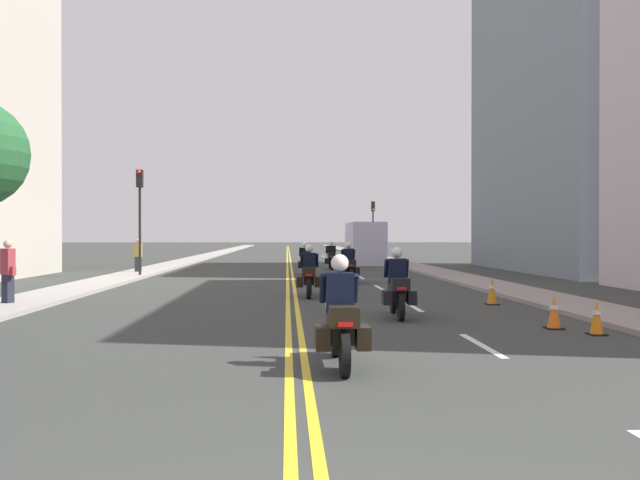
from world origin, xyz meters
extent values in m
plane|color=#353935|center=(0.00, 48.00, 0.00)|extent=(264.00, 264.00, 0.00)
cube|color=#9E9A92|center=(-7.51, 48.00, 0.06)|extent=(2.02, 144.00, 0.12)
cube|color=gray|center=(7.51, 48.00, 0.06)|extent=(2.02, 144.00, 0.12)
cube|color=yellow|center=(-0.12, 48.00, 0.00)|extent=(0.12, 132.00, 0.01)
cube|color=yellow|center=(0.12, 48.00, 0.00)|extent=(0.12, 132.00, 0.01)
cube|color=silver|center=(3.25, 8.00, 0.00)|extent=(0.14, 2.40, 0.01)
cube|color=silver|center=(3.25, 14.00, 0.00)|extent=(0.14, 2.40, 0.01)
cube|color=silver|center=(3.25, 20.00, 0.00)|extent=(0.14, 2.40, 0.01)
cube|color=silver|center=(3.25, 26.00, 0.00)|extent=(0.14, 2.40, 0.01)
cube|color=silver|center=(3.25, 32.00, 0.00)|extent=(0.14, 2.40, 0.01)
cube|color=silver|center=(3.25, 38.00, 0.00)|extent=(0.14, 2.40, 0.01)
cube|color=silver|center=(3.25, 44.00, 0.00)|extent=(0.14, 2.40, 0.01)
cube|color=silver|center=(3.25, 50.00, 0.00)|extent=(0.14, 2.40, 0.01)
cube|color=silver|center=(3.25, 56.00, 0.00)|extent=(0.14, 2.40, 0.01)
cube|color=slate|center=(16.42, 30.39, 9.17)|extent=(8.75, 15.37, 18.35)
cylinder|color=black|center=(0.62, 7.14, 0.31)|extent=(0.12, 0.63, 0.63)
cylinder|color=black|center=(0.63, 5.65, 0.31)|extent=(0.12, 0.63, 0.63)
cube|color=silver|center=(0.62, 7.14, 0.65)|extent=(0.14, 0.32, 0.04)
cube|color=black|center=(0.62, 6.40, 0.59)|extent=(0.33, 1.13, 0.40)
cube|color=black|center=(0.63, 5.72, 0.81)|extent=(0.40, 0.36, 0.28)
cube|color=red|center=(0.63, 5.53, 0.73)|extent=(0.20, 0.03, 0.06)
cube|color=black|center=(0.35, 5.95, 0.49)|extent=(0.20, 0.44, 0.32)
cube|color=black|center=(0.91, 5.95, 0.49)|extent=(0.20, 0.44, 0.32)
cube|color=#B2C1CC|center=(0.62, 6.87, 0.97)|extent=(0.36, 0.12, 0.36)
cube|color=black|center=(0.62, 6.35, 1.08)|extent=(0.40, 0.26, 0.58)
cylinder|color=black|center=(0.38, 6.49, 1.13)|extent=(0.10, 0.28, 0.45)
cylinder|color=black|center=(0.86, 6.50, 1.13)|extent=(0.10, 0.28, 0.45)
sphere|color=white|center=(0.62, 6.38, 1.52)|extent=(0.26, 0.26, 0.26)
cylinder|color=black|center=(2.48, 12.62, 0.32)|extent=(0.14, 0.65, 0.65)
cylinder|color=black|center=(2.41, 11.15, 0.32)|extent=(0.14, 0.65, 0.65)
cube|color=silver|center=(2.48, 12.62, 0.67)|extent=(0.16, 0.33, 0.04)
cube|color=black|center=(2.44, 11.88, 0.60)|extent=(0.38, 1.13, 0.40)
cube|color=black|center=(2.41, 11.22, 0.82)|extent=(0.42, 0.38, 0.28)
cube|color=red|center=(2.40, 11.03, 0.74)|extent=(0.20, 0.04, 0.06)
cube|color=black|center=(2.14, 11.45, 0.50)|extent=(0.22, 0.45, 0.32)
cube|color=black|center=(2.70, 11.43, 0.50)|extent=(0.22, 0.45, 0.32)
cube|color=#B2C1CC|center=(2.47, 12.35, 0.98)|extent=(0.37, 0.14, 0.36)
cube|color=black|center=(2.44, 11.83, 1.09)|extent=(0.41, 0.28, 0.58)
cylinder|color=black|center=(2.21, 11.99, 1.14)|extent=(0.11, 0.29, 0.45)
cylinder|color=black|center=(2.69, 11.97, 1.14)|extent=(0.11, 0.29, 0.45)
sphere|color=white|center=(2.44, 11.86, 1.52)|extent=(0.26, 0.26, 0.26)
cylinder|color=black|center=(0.60, 17.85, 0.32)|extent=(0.16, 0.64, 0.63)
cylinder|color=black|center=(0.51, 16.21, 0.32)|extent=(0.16, 0.64, 0.63)
cube|color=silver|center=(0.60, 17.85, 0.65)|extent=(0.16, 0.33, 0.04)
cube|color=black|center=(0.56, 17.03, 0.60)|extent=(0.39, 1.26, 0.40)
cube|color=black|center=(0.52, 16.30, 0.82)|extent=(0.42, 0.38, 0.28)
cube|color=red|center=(0.51, 16.11, 0.74)|extent=(0.20, 0.04, 0.06)
cube|color=black|center=(0.25, 16.56, 0.50)|extent=(0.22, 0.45, 0.32)
cube|color=black|center=(0.81, 16.53, 0.50)|extent=(0.22, 0.45, 0.32)
cube|color=#B2C1CC|center=(0.59, 17.55, 0.98)|extent=(0.37, 0.14, 0.36)
cube|color=black|center=(0.56, 16.98, 1.09)|extent=(0.41, 0.28, 0.58)
cylinder|color=black|center=(0.32, 17.14, 1.14)|extent=(0.12, 0.29, 0.45)
cylinder|color=black|center=(0.80, 17.12, 1.14)|extent=(0.12, 0.29, 0.45)
sphere|color=white|center=(0.56, 17.01, 1.52)|extent=(0.26, 0.26, 0.26)
cylinder|color=black|center=(2.32, 23.37, 0.32)|extent=(0.16, 0.64, 0.64)
cylinder|color=black|center=(2.37, 21.87, 0.32)|extent=(0.16, 0.64, 0.64)
cube|color=silver|center=(2.32, 23.37, 0.66)|extent=(0.15, 0.32, 0.04)
cube|color=black|center=(2.35, 22.62, 0.60)|extent=(0.36, 1.15, 0.40)
cube|color=black|center=(2.37, 21.95, 0.82)|extent=(0.41, 0.37, 0.28)
cube|color=red|center=(2.38, 21.76, 0.74)|extent=(0.20, 0.04, 0.06)
cube|color=black|center=(2.08, 22.16, 0.50)|extent=(0.22, 0.45, 0.32)
cube|color=black|center=(2.64, 22.18, 0.50)|extent=(0.22, 0.45, 0.32)
cube|color=#B2C1CC|center=(2.33, 23.10, 0.98)|extent=(0.36, 0.14, 0.36)
cube|color=black|center=(2.35, 22.57, 1.10)|extent=(0.41, 0.27, 0.60)
cylinder|color=black|center=(2.10, 22.71, 1.15)|extent=(0.11, 0.28, 0.45)
cylinder|color=black|center=(2.58, 22.73, 1.15)|extent=(0.11, 0.28, 0.45)
sphere|color=white|center=(2.35, 22.60, 1.54)|extent=(0.26, 0.26, 0.26)
cylinder|color=black|center=(0.72, 28.85, 0.33)|extent=(0.14, 0.66, 0.66)
cylinder|color=black|center=(0.79, 27.38, 0.33)|extent=(0.14, 0.66, 0.66)
cube|color=silver|center=(0.72, 28.85, 0.68)|extent=(0.16, 0.33, 0.04)
cube|color=black|center=(0.75, 28.12, 0.61)|extent=(0.37, 1.14, 0.40)
cube|color=black|center=(0.78, 27.45, 0.83)|extent=(0.42, 0.38, 0.28)
cube|color=red|center=(0.79, 27.26, 0.75)|extent=(0.20, 0.04, 0.06)
cube|color=black|center=(0.49, 27.66, 0.51)|extent=(0.22, 0.45, 0.32)
cube|color=black|center=(1.05, 27.69, 0.51)|extent=(0.22, 0.45, 0.32)
cube|color=#B2C1CC|center=(0.73, 28.59, 0.99)|extent=(0.37, 0.14, 0.36)
cube|color=black|center=(0.75, 28.07, 1.07)|extent=(0.41, 0.28, 0.51)
cylinder|color=black|center=(0.51, 28.20, 1.12)|extent=(0.11, 0.29, 0.45)
cylinder|color=black|center=(0.99, 28.23, 1.12)|extent=(0.11, 0.29, 0.45)
sphere|color=white|center=(0.75, 28.10, 1.46)|extent=(0.26, 0.26, 0.26)
cylinder|color=black|center=(2.37, 33.78, 0.31)|extent=(0.13, 0.62, 0.62)
cylinder|color=black|center=(2.37, 32.22, 0.31)|extent=(0.13, 0.62, 0.62)
cube|color=silver|center=(2.37, 33.78, 0.64)|extent=(0.14, 0.32, 0.04)
cube|color=black|center=(2.37, 33.00, 0.59)|extent=(0.32, 1.19, 0.40)
cube|color=black|center=(2.37, 32.29, 0.81)|extent=(0.40, 0.36, 0.28)
cube|color=red|center=(2.37, 32.10, 0.73)|extent=(0.20, 0.03, 0.06)
cube|color=black|center=(2.09, 32.53, 0.49)|extent=(0.20, 0.44, 0.32)
cube|color=black|center=(2.65, 32.53, 0.49)|extent=(0.20, 0.44, 0.32)
cube|color=#B2C1CC|center=(2.37, 33.50, 0.97)|extent=(0.36, 0.12, 0.36)
cube|color=black|center=(2.37, 32.95, 1.07)|extent=(0.40, 0.26, 0.57)
cylinder|color=black|center=(2.13, 33.10, 1.12)|extent=(0.10, 0.28, 0.45)
cylinder|color=black|center=(2.61, 33.10, 1.12)|extent=(0.10, 0.28, 0.45)
sphere|color=white|center=(2.37, 32.98, 1.50)|extent=(0.26, 0.26, 0.26)
cube|color=black|center=(5.55, 14.34, 0.01)|extent=(0.35, 0.35, 0.03)
cone|color=orange|center=(5.55, 14.34, 0.41)|extent=(0.28, 0.28, 0.75)
cylinder|color=white|center=(5.55, 14.34, 0.50)|extent=(0.19, 0.19, 0.08)
cube|color=black|center=(5.82, 9.00, 0.01)|extent=(0.31, 0.31, 0.03)
cone|color=orange|center=(5.82, 9.00, 0.36)|extent=(0.25, 0.25, 0.66)
cylinder|color=white|center=(5.82, 9.00, 0.44)|extent=(0.17, 0.17, 0.08)
cube|color=black|center=(5.34, 9.82, 0.01)|extent=(0.34, 0.34, 0.03)
cone|color=orange|center=(5.34, 9.82, 0.36)|extent=(0.27, 0.27, 0.67)
cylinder|color=white|center=(5.34, 9.82, 0.44)|extent=(0.18, 0.18, 0.08)
cylinder|color=black|center=(-6.90, 26.41, 2.10)|extent=(0.12, 0.12, 4.19)
cube|color=black|center=(-6.90, 26.41, 4.54)|extent=(0.28, 0.28, 0.80)
sphere|color=red|center=(-6.90, 26.26, 4.82)|extent=(0.18, 0.18, 0.18)
cylinder|color=black|center=(6.90, 48.25, 1.99)|extent=(0.12, 0.12, 3.98)
cube|color=black|center=(6.90, 48.25, 4.33)|extent=(0.28, 0.28, 0.80)
sphere|color=green|center=(6.90, 48.10, 4.05)|extent=(0.18, 0.18, 0.18)
cube|color=#272B34|center=(-7.62, 29.12, 0.43)|extent=(0.34, 0.31, 0.86)
cube|color=#A78532|center=(-7.62, 29.12, 1.20)|extent=(0.42, 0.36, 0.68)
sphere|color=tan|center=(-7.62, 29.12, 1.66)|extent=(0.22, 0.22, 0.22)
cube|color=#222431|center=(-7.63, 14.43, 0.44)|extent=(0.34, 0.32, 0.88)
cube|color=#9E333D|center=(-7.63, 14.43, 1.23)|extent=(0.42, 0.38, 0.70)
sphere|color=tan|center=(-7.63, 14.43, 1.69)|extent=(0.22, 0.22, 0.22)
cube|color=#A13839|center=(-7.44, 14.31, 0.98)|extent=(0.19, 0.17, 0.24)
cube|color=silver|center=(5.10, 42.03, 1.10)|extent=(2.00, 1.80, 2.20)
cube|color=silver|center=(5.10, 39.03, 1.40)|extent=(2.20, 5.20, 2.80)
cylinder|color=black|center=(5.10, 41.63, 0.45)|extent=(2.00, 0.90, 0.90)
cylinder|color=black|center=(5.10, 37.43, 0.45)|extent=(2.00, 0.90, 0.90)
camera|label=1|loc=(-0.15, -2.78, 1.92)|focal=35.21mm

